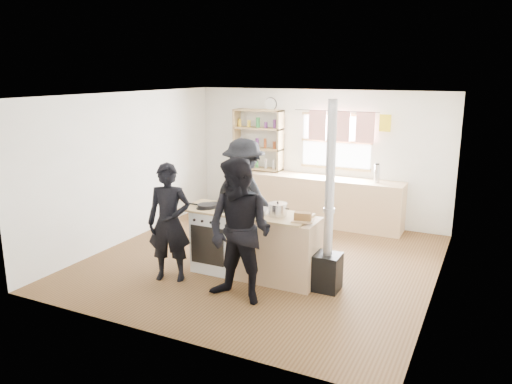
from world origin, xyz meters
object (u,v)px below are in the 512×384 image
cooking_island (255,244)px  stockpot_stove (230,200)px  flue_heater (328,243)px  skillet_greens (207,206)px  person_near_left (169,223)px  roast_tray (256,210)px  person_far (244,195)px  stockpot_counter (278,209)px  bread_board (303,218)px  thermos (377,174)px  person_near_right (240,232)px

cooking_island → stockpot_stove: (-0.50, 0.21, 0.54)m
stockpot_stove → flue_heater: flue_heater is taller
skillet_greens → person_near_left: 0.62m
cooking_island → roast_tray: size_ratio=5.17×
flue_heater → person_far: (-1.70, 0.91, 0.25)m
stockpot_stove → stockpot_counter: bearing=-14.6°
bread_board → person_near_left: 1.83m
cooking_island → stockpot_counter: (0.35, -0.01, 0.55)m
stockpot_stove → bread_board: stockpot_stove is taller
thermos → stockpot_counter: thermos is taller
person_near_right → person_far: bearing=120.6°
thermos → bread_board: size_ratio=1.04×
stockpot_counter → flue_heater: (0.72, 0.00, -0.37)m
roast_tray → stockpot_stove: (-0.52, 0.23, 0.04)m
cooking_island → person_far: size_ratio=1.09×
stockpot_stove → person_near_right: (0.69, -1.01, -0.09)m
stockpot_counter → person_far: size_ratio=0.14×
roast_tray → stockpot_counter: stockpot_counter is taller
stockpot_counter → cooking_island: bearing=177.9°
skillet_greens → bread_board: size_ratio=0.88×
roast_tray → person_near_right: size_ratio=0.21×
person_near_left → person_near_right: person_near_right is taller
person_near_left → flue_heater: bearing=-3.5°
thermos → flue_heater: size_ratio=0.13×
cooking_island → person_far: bearing=125.2°
skillet_greens → person_near_left: person_near_left is taller
roast_tray → person_far: bearing=125.5°
person_near_right → person_near_left: bearing=176.4°
skillet_greens → person_near_right: person_near_right is taller
person_far → cooking_island: bearing=136.6°
bread_board → person_far: (-1.38, 1.01, -0.08)m
roast_tray → person_near_left: (-1.02, -0.60, -0.15)m
thermos → stockpot_counter: (-0.70, -2.78, -0.04)m
flue_heater → person_near_left: (-2.06, -0.61, 0.17)m
bread_board → person_near_left: size_ratio=0.19×
stockpot_stove → person_near_left: person_near_left is taller
thermos → person_near_right: bearing=-103.7°
person_far → bread_board: bearing=155.2°
thermos → roast_tray: 2.98m
thermos → bread_board: bearing=-96.1°
thermos → cooking_island: thermos is taller
stockpot_counter → skillet_greens: bearing=-176.5°
flue_heater → stockpot_stove: bearing=172.1°
roast_tray → stockpot_counter: bearing=1.4°
roast_tray → person_near_right: person_near_right is taller
stockpot_stove → flue_heater: size_ratio=0.08×
stockpot_counter → bread_board: size_ratio=0.83×
stockpot_stove → person_far: 0.72m
roast_tray → person_near_left: person_near_left is taller
flue_heater → person_far: bearing=151.8°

